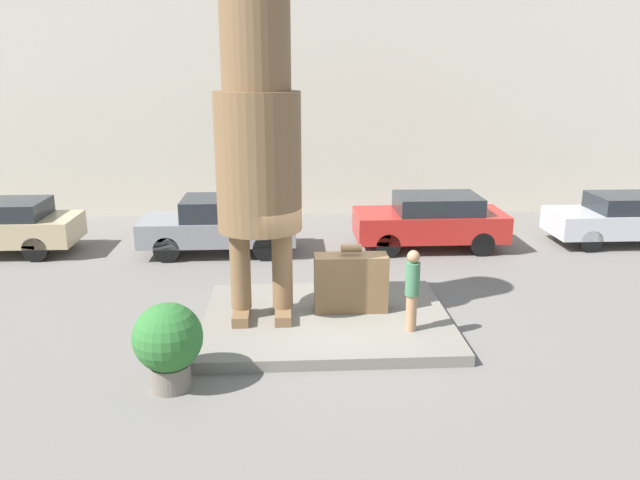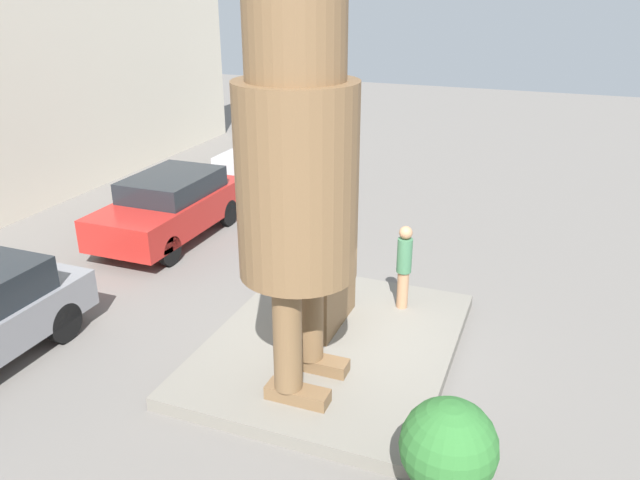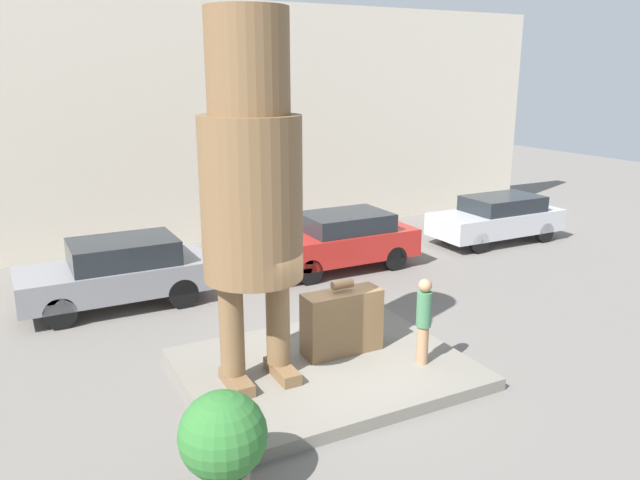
{
  "view_description": "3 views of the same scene",
  "coord_description": "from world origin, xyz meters",
  "px_view_note": "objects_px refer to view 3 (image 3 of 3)",
  "views": [
    {
      "loc": [
        -0.8,
        -11.8,
        5.17
      ],
      "look_at": [
        -0.15,
        -0.21,
        1.89
      ],
      "focal_mm": 35.0,
      "sensor_mm": 36.0,
      "label": 1
    },
    {
      "loc": [
        -8.56,
        -3.09,
        5.8
      ],
      "look_at": [
        -0.22,
        0.14,
        2.11
      ],
      "focal_mm": 35.0,
      "sensor_mm": 36.0,
      "label": 2
    },
    {
      "loc": [
        -4.87,
        -9.11,
        5.33
      ],
      "look_at": [
        -0.14,
        -0.08,
        2.57
      ],
      "focal_mm": 35.0,
      "sensor_mm": 36.0,
      "label": 3
    }
  ],
  "objects_px": {
    "giant_suitcase": "(342,322)",
    "planter_pot": "(223,441)",
    "parked_car_grey": "(118,271)",
    "parked_car_silver": "(498,218)",
    "parked_car_red": "(340,239)",
    "statue_figure": "(251,175)",
    "tourist": "(424,318)"
  },
  "relations": [
    {
      "from": "statue_figure",
      "to": "planter_pot",
      "type": "distance_m",
      "value": 4.08
    },
    {
      "from": "parked_car_grey",
      "to": "parked_car_red",
      "type": "distance_m",
      "value": 6.0
    },
    {
      "from": "statue_figure",
      "to": "parked_car_grey",
      "type": "distance_m",
      "value": 6.14
    },
    {
      "from": "statue_figure",
      "to": "planter_pot",
      "type": "bearing_deg",
      "value": -120.29
    },
    {
      "from": "parked_car_grey",
      "to": "statue_figure",
      "type": "bearing_deg",
      "value": 104.19
    },
    {
      "from": "statue_figure",
      "to": "giant_suitcase",
      "type": "relative_size",
      "value": 4.02
    },
    {
      "from": "giant_suitcase",
      "to": "parked_car_silver",
      "type": "relative_size",
      "value": 0.34
    },
    {
      "from": "giant_suitcase",
      "to": "parked_car_silver",
      "type": "height_order",
      "value": "giant_suitcase"
    },
    {
      "from": "tourist",
      "to": "parked_car_grey",
      "type": "bearing_deg",
      "value": 124.63
    },
    {
      "from": "parked_car_silver",
      "to": "planter_pot",
      "type": "distance_m",
      "value": 14.39
    },
    {
      "from": "planter_pot",
      "to": "statue_figure",
      "type": "bearing_deg",
      "value": 59.71
    },
    {
      "from": "parked_car_grey",
      "to": "planter_pot",
      "type": "distance_m",
      "value": 7.69
    },
    {
      "from": "statue_figure",
      "to": "tourist",
      "type": "bearing_deg",
      "value": -16.33
    },
    {
      "from": "parked_car_silver",
      "to": "planter_pot",
      "type": "relative_size",
      "value": 2.98
    },
    {
      "from": "parked_car_grey",
      "to": "planter_pot",
      "type": "bearing_deg",
      "value": 89.2
    },
    {
      "from": "giant_suitcase",
      "to": "planter_pot",
      "type": "bearing_deg",
      "value": -140.35
    },
    {
      "from": "parked_car_silver",
      "to": "giant_suitcase",
      "type": "bearing_deg",
      "value": 30.98
    },
    {
      "from": "parked_car_red",
      "to": "statue_figure",
      "type": "bearing_deg",
      "value": 48.92
    },
    {
      "from": "parked_car_red",
      "to": "parked_car_silver",
      "type": "xyz_separation_m",
      "value": [
        5.89,
        0.13,
        -0.05
      ]
    },
    {
      "from": "giant_suitcase",
      "to": "planter_pot",
      "type": "relative_size",
      "value": 1.02
    },
    {
      "from": "giant_suitcase",
      "to": "tourist",
      "type": "xyz_separation_m",
      "value": [
        1.05,
        -1.09,
        0.27
      ]
    },
    {
      "from": "parked_car_grey",
      "to": "parked_car_silver",
      "type": "xyz_separation_m",
      "value": [
        11.89,
        0.25,
        -0.06
      ]
    },
    {
      "from": "statue_figure",
      "to": "parked_car_silver",
      "type": "height_order",
      "value": "statue_figure"
    },
    {
      "from": "parked_car_grey",
      "to": "parked_car_silver",
      "type": "height_order",
      "value": "parked_car_grey"
    },
    {
      "from": "parked_car_grey",
      "to": "parked_car_red",
      "type": "bearing_deg",
      "value": -178.81
    },
    {
      "from": "parked_car_grey",
      "to": "planter_pot",
      "type": "xyz_separation_m",
      "value": [
        -0.11,
        -7.69,
        -0.01
      ]
    },
    {
      "from": "planter_pot",
      "to": "parked_car_silver",
      "type": "bearing_deg",
      "value": 33.52
    },
    {
      "from": "statue_figure",
      "to": "parked_car_silver",
      "type": "xyz_separation_m",
      "value": [
        10.57,
        5.5,
        -2.96
      ]
    },
    {
      "from": "giant_suitcase",
      "to": "parked_car_red",
      "type": "xyz_separation_m",
      "value": [
        2.85,
        5.12,
        0.02
      ]
    },
    {
      "from": "giant_suitcase",
      "to": "planter_pot",
      "type": "distance_m",
      "value": 4.23
    },
    {
      "from": "planter_pot",
      "to": "tourist",
      "type": "bearing_deg",
      "value": 20.48
    },
    {
      "from": "tourist",
      "to": "parked_car_silver",
      "type": "height_order",
      "value": "tourist"
    }
  ]
}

